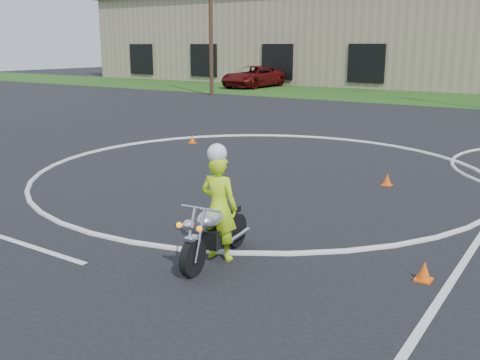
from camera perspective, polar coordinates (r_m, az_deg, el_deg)
The scene contains 8 objects.
ground at distance 12.30m, azimuth -5.06°, elevation -1.82°, with size 120.00×120.00×0.00m, color black.
grass_strip at distance 37.11m, azimuth 22.12°, elevation 7.94°, with size 120.00×10.00×0.02m, color #1E4714.
course_markings at distance 14.93m, azimuth 12.11°, elevation 0.82°, with size 19.05×19.05×0.12m.
primary_motorcycle at distance 8.54m, azimuth -2.73°, elevation -5.52°, with size 0.68×1.96×1.03m.
rider_primary_grp at distance 8.52m, azimuth -2.26°, elevation -2.59°, with size 0.67×0.48×1.91m.
pickup_grp at distance 44.68m, azimuth 1.39°, elevation 10.96°, with size 3.02×6.32×1.74m.
traffic_cones at distance 13.54m, azimuth 21.81°, elevation -0.70°, with size 14.50×9.61×0.30m.
warehouse at distance 55.38m, azimuth 6.46°, elevation 14.90°, with size 41.00×17.00×8.30m.
Camera 1 is at (7.41, -9.21, 3.38)m, focal length 40.00 mm.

